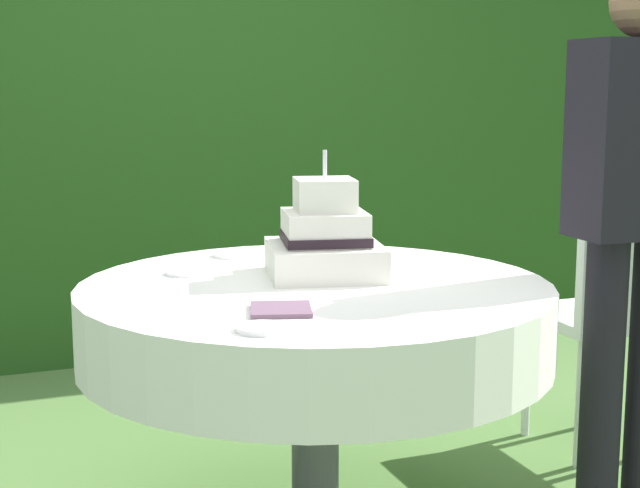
{
  "coord_description": "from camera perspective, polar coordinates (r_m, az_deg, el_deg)",
  "views": [
    {
      "loc": [
        -0.92,
        -2.35,
        1.28
      ],
      "look_at": [
        0.03,
        0.04,
        0.84
      ],
      "focal_mm": 53.32,
      "sensor_mm": 36.0,
      "label": 1
    }
  ],
  "objects": [
    {
      "name": "napkin_stack",
      "position": [
        2.26,
        -2.37,
        -3.95
      ],
      "size": [
        0.18,
        0.18,
        0.01
      ],
      "primitive_type": "cube",
      "rotation": [
        0.0,
        0.0,
        -0.3
      ],
      "color": "#6B4C60",
      "rests_on": "cake_table"
    },
    {
      "name": "garden_chair",
      "position": [
        3.4,
        16.96,
        -3.36
      ],
      "size": [
        0.41,
        0.41,
        0.89
      ],
      "color": "white",
      "rests_on": "ground_plane"
    },
    {
      "name": "wedding_cake",
      "position": [
        2.67,
        0.34,
        0.23
      ],
      "size": [
        0.38,
        0.38,
        0.36
      ],
      "color": "white",
      "rests_on": "cake_table"
    },
    {
      "name": "cake_table",
      "position": [
        2.61,
        -0.29,
        -4.76
      ],
      "size": [
        1.29,
        1.29,
        0.74
      ],
      "color": "#4C4C51",
      "rests_on": "ground_plane"
    },
    {
      "name": "serving_plate_near",
      "position": [
        2.99,
        -5.39,
        -0.64
      ],
      "size": [
        0.11,
        0.11,
        0.01
      ],
      "primitive_type": "cylinder",
      "color": "white",
      "rests_on": "cake_table"
    },
    {
      "name": "standing_person",
      "position": [
        2.84,
        18.37,
        2.04
      ],
      "size": [
        0.37,
        0.22,
        1.6
      ],
      "color": "black",
      "rests_on": "ground_plane"
    },
    {
      "name": "serving_plate_far",
      "position": [
        2.09,
        -3.53,
        -5.07
      ],
      "size": [
        0.11,
        0.11,
        0.01
      ],
      "primitive_type": "cylinder",
      "color": "white",
      "rests_on": "cake_table"
    },
    {
      "name": "serving_plate_left",
      "position": [
        2.73,
        -8.01,
        -1.68
      ],
      "size": [
        0.12,
        0.12,
        0.01
      ],
      "primitive_type": "cylinder",
      "color": "white",
      "rests_on": "cake_table"
    },
    {
      "name": "foliage_hedge",
      "position": [
        4.69,
        -10.43,
        8.21
      ],
      "size": [
        5.69,
        0.63,
        2.35
      ],
      "primitive_type": "cube",
      "color": "#234C19",
      "rests_on": "ground_plane"
    }
  ]
}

